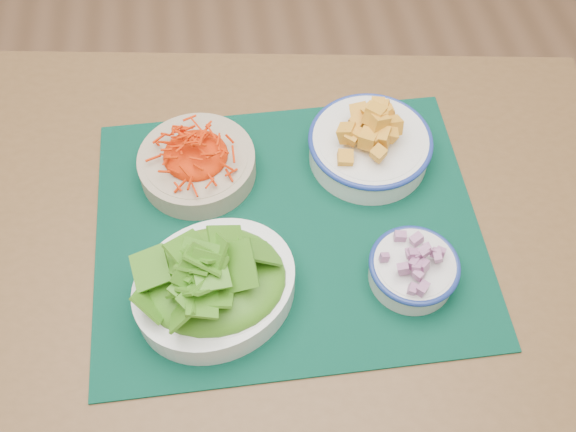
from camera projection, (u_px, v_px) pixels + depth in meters
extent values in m
plane|color=#9F704D|center=(153.00, 371.00, 1.63)|extent=(4.00, 4.00, 0.00)
cube|color=brown|center=(281.00, 220.00, 1.01)|extent=(1.16, 0.86, 0.04)
cylinder|color=brown|center=(83.00, 199.00, 1.49)|extent=(0.06, 0.06, 0.71)
cylinder|color=brown|center=(489.00, 205.00, 1.48)|extent=(0.06, 0.06, 0.71)
cube|color=black|center=(288.00, 228.00, 0.97)|extent=(0.59, 0.48, 0.00)
cylinder|color=#BBA98B|center=(198.00, 165.00, 1.01)|extent=(0.24, 0.24, 0.04)
ellipsoid|color=#F63706|center=(195.00, 150.00, 0.98)|extent=(0.16, 0.16, 0.03)
cylinder|color=white|center=(369.00, 148.00, 1.03)|extent=(0.22, 0.22, 0.05)
torus|color=navy|center=(371.00, 140.00, 1.01)|extent=(0.20, 0.20, 0.01)
ellipsoid|color=gold|center=(373.00, 127.00, 0.98)|extent=(0.17, 0.17, 0.05)
ellipsoid|color=#296E10|center=(212.00, 271.00, 0.84)|extent=(0.20, 0.17, 0.06)
cylinder|color=silver|center=(413.00, 271.00, 0.91)|extent=(0.14, 0.14, 0.04)
torus|color=navy|center=(415.00, 265.00, 0.89)|extent=(0.13, 0.13, 0.01)
ellipsoid|color=#781355|center=(417.00, 259.00, 0.88)|extent=(0.11, 0.11, 0.03)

